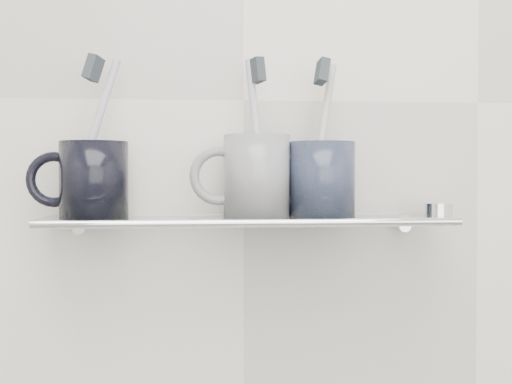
{
  "coord_description": "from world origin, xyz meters",
  "views": [
    {
      "loc": [
        -0.08,
        0.16,
        1.15
      ],
      "look_at": [
        0.01,
        1.04,
        1.13
      ],
      "focal_mm": 50.0,
      "sensor_mm": 36.0,
      "label": 1
    }
  ],
  "objects": [
    {
      "name": "toothbrush_left",
      "position": [
        -0.19,
        1.04,
        1.2
      ],
      "size": [
        0.07,
        0.02,
        0.19
      ],
      "primitive_type": "cylinder",
      "rotation": [
        -0.17,
        0.25,
        -0.43
      ],
      "color": "silver",
      "rests_on": "mug_left"
    },
    {
      "name": "bristles_center",
      "position": [
        0.01,
        1.04,
        1.28
      ],
      "size": [
        0.02,
        0.03,
        0.03
      ],
      "primitive_type": "cube",
      "rotation": [
        -0.11,
        -0.05,
        0.45
      ],
      "color": "#2C3338",
      "rests_on": "toothbrush_center"
    },
    {
      "name": "mug_left_handle",
      "position": [
        -0.23,
        1.04,
        1.15
      ],
      "size": [
        0.07,
        0.01,
        0.07
      ],
      "primitive_type": "torus",
      "rotation": [
        1.57,
        0.0,
        0.0
      ],
      "color": "black",
      "rests_on": "mug_left"
    },
    {
      "name": "mug_right_handle",
      "position": [
        0.05,
        1.04,
        1.15
      ],
      "size": [
        0.07,
        0.01,
        0.07
      ],
      "primitive_type": "torus",
      "rotation": [
        1.57,
        0.0,
        0.0
      ],
      "color": "black",
      "rests_on": "mug_right"
    },
    {
      "name": "mug_center",
      "position": [
        0.01,
        1.04,
        1.15
      ],
      "size": [
        0.09,
        0.09,
        0.1
      ],
      "primitive_type": "cylinder",
      "rotation": [
        0.0,
        0.0,
        0.1
      ],
      "color": "silver",
      "rests_on": "shelf_glass"
    },
    {
      "name": "shelf_glass",
      "position": [
        0.0,
        1.04,
        1.1
      ],
      "size": [
        0.5,
        0.12,
        0.01
      ],
      "primitive_type": "cube",
      "color": "silver",
      "rests_on": "wall_back"
    },
    {
      "name": "mug_center_handle",
      "position": [
        -0.04,
        1.04,
        1.15
      ],
      "size": [
        0.07,
        0.01,
        0.07
      ],
      "primitive_type": "torus",
      "rotation": [
        1.57,
        0.0,
        0.0
      ],
      "color": "silver",
      "rests_on": "mug_center"
    },
    {
      "name": "toothbrush_right",
      "position": [
        0.09,
        1.04,
        1.2
      ],
      "size": [
        0.05,
        0.05,
        0.19
      ],
      "primitive_type": "cylinder",
      "rotation": [
        -0.2,
        0.21,
        0.09
      ],
      "color": "#BFB29A",
      "rests_on": "mug_right"
    },
    {
      "name": "toothbrush_center",
      "position": [
        0.01,
        1.04,
        1.2
      ],
      "size": [
        0.03,
        0.03,
        0.19
      ],
      "primitive_type": "cylinder",
      "rotation": [
        -0.11,
        -0.05,
        0.45
      ],
      "color": "#B1B7BD",
      "rests_on": "mug_center"
    },
    {
      "name": "shelf_rail",
      "position": [
        0.0,
        0.98,
        1.1
      ],
      "size": [
        0.5,
        0.01,
        0.01
      ],
      "primitive_type": "cylinder",
      "rotation": [
        0.0,
        1.57,
        0.0
      ],
      "color": "silver",
      "rests_on": "shelf_glass"
    },
    {
      "name": "bristles_left",
      "position": [
        -0.19,
        1.04,
        1.28
      ],
      "size": [
        0.03,
        0.03,
        0.04
      ],
      "primitive_type": "cube",
      "rotation": [
        -0.17,
        0.25,
        -0.43
      ],
      "color": "#2C3338",
      "rests_on": "toothbrush_left"
    },
    {
      "name": "chrome_cap",
      "position": [
        0.24,
        1.04,
        1.11
      ],
      "size": [
        0.04,
        0.04,
        0.02
      ],
      "primitive_type": "cylinder",
      "color": "silver",
      "rests_on": "shelf_glass"
    },
    {
      "name": "bristles_right",
      "position": [
        0.09,
        1.04,
        1.28
      ],
      "size": [
        0.02,
        0.03,
        0.04
      ],
      "primitive_type": "cube",
      "rotation": [
        -0.2,
        0.21,
        0.09
      ],
      "color": "#2C3338",
      "rests_on": "toothbrush_right"
    },
    {
      "name": "bracket_left",
      "position": [
        -0.21,
        1.09,
        1.09
      ],
      "size": [
        0.02,
        0.03,
        0.02
      ],
      "primitive_type": "cylinder",
      "rotation": [
        1.57,
        0.0,
        0.0
      ],
      "color": "silver",
      "rests_on": "wall_back"
    },
    {
      "name": "mug_right",
      "position": [
        0.09,
        1.04,
        1.15
      ],
      "size": [
        0.09,
        0.09,
        0.09
      ],
      "primitive_type": "cylinder",
      "rotation": [
        0.0,
        0.0,
        0.11
      ],
      "color": "black",
      "rests_on": "shelf_glass"
    },
    {
      "name": "bracket_right",
      "position": [
        0.21,
        1.09,
        1.09
      ],
      "size": [
        0.02,
        0.03,
        0.02
      ],
      "primitive_type": "cylinder",
      "rotation": [
        1.57,
        0.0,
        0.0
      ],
      "color": "silver",
      "rests_on": "wall_back"
    },
    {
      "name": "mug_left",
      "position": [
        -0.19,
        1.04,
        1.15
      ],
      "size": [
        0.11,
        0.11,
        0.09
      ],
      "primitive_type": "cylinder",
      "rotation": [
        0.0,
        0.0,
        0.4
      ],
      "color": "black",
      "rests_on": "shelf_glass"
    },
    {
      "name": "wall_back",
      "position": [
        0.0,
        1.1,
        1.25
      ],
      "size": [
        2.5,
        0.0,
        2.5
      ],
      "primitive_type": "plane",
      "rotation": [
        1.57,
        0.0,
        0.0
      ],
      "color": "silver",
      "rests_on": "ground"
    }
  ]
}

